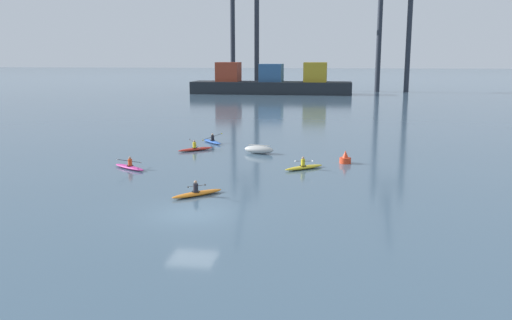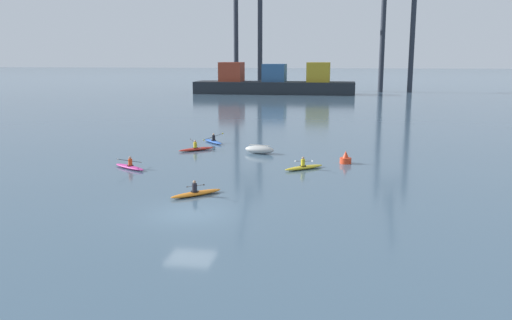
{
  "view_description": "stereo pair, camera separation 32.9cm",
  "coord_description": "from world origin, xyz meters",
  "px_view_note": "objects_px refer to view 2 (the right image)",
  "views": [
    {
      "loc": [
        7.47,
        -26.24,
        8.14
      ],
      "look_at": [
        1.56,
        12.35,
        0.6
      ],
      "focal_mm": 37.26,
      "sensor_mm": 36.0,
      "label": 1
    },
    {
      "loc": [
        7.8,
        -26.19,
        8.14
      ],
      "look_at": [
        1.56,
        12.35,
        0.6
      ],
      "focal_mm": 37.26,
      "sensor_mm": 36.0,
      "label": 2
    }
  ],
  "objects_px": {
    "channel_buoy": "(346,159)",
    "kayak_red": "(196,149)",
    "capsized_dinghy": "(260,149)",
    "kayak_blue": "(213,141)",
    "gantry_crane_west_mid": "(399,15)",
    "kayak_orange": "(196,193)",
    "gantry_crane_west": "(248,15)",
    "kayak_magenta": "(130,167)",
    "kayak_yellow": "(304,167)",
    "container_barge": "(274,83)"
  },
  "relations": [
    {
      "from": "channel_buoy",
      "to": "kayak_red",
      "type": "xyz_separation_m",
      "value": [
        -13.12,
        3.8,
        -0.19
      ]
    },
    {
      "from": "capsized_dinghy",
      "to": "kayak_blue",
      "type": "height_order",
      "value": "kayak_blue"
    },
    {
      "from": "channel_buoy",
      "to": "kayak_blue",
      "type": "bearing_deg",
      "value": 146.85
    },
    {
      "from": "gantry_crane_west_mid",
      "to": "kayak_orange",
      "type": "height_order",
      "value": "gantry_crane_west_mid"
    },
    {
      "from": "gantry_crane_west",
      "to": "channel_buoy",
      "type": "height_order",
      "value": "gantry_crane_west"
    },
    {
      "from": "gantry_crane_west_mid",
      "to": "kayak_blue",
      "type": "height_order",
      "value": "gantry_crane_west_mid"
    },
    {
      "from": "capsized_dinghy",
      "to": "kayak_orange",
      "type": "distance_m",
      "value": 14.78
    },
    {
      "from": "kayak_orange",
      "to": "kayak_magenta",
      "type": "bearing_deg",
      "value": 135.78
    },
    {
      "from": "channel_buoy",
      "to": "kayak_yellow",
      "type": "distance_m",
      "value": 4.1
    },
    {
      "from": "kayak_magenta",
      "to": "kayak_orange",
      "type": "xyz_separation_m",
      "value": [
        6.98,
        -6.79,
        0.0
      ]
    },
    {
      "from": "gantry_crane_west",
      "to": "gantry_crane_west_mid",
      "type": "bearing_deg",
      "value": -5.51
    },
    {
      "from": "container_barge",
      "to": "kayak_red",
      "type": "relative_size",
      "value": 12.41
    },
    {
      "from": "kayak_yellow",
      "to": "kayak_red",
      "type": "bearing_deg",
      "value": 147.05
    },
    {
      "from": "gantry_crane_west",
      "to": "channel_buoy",
      "type": "xyz_separation_m",
      "value": [
        24.44,
        -93.86,
        -18.34
      ]
    },
    {
      "from": "kayak_red",
      "to": "kayak_magenta",
      "type": "xyz_separation_m",
      "value": [
        -2.77,
        -8.44,
        0.0
      ]
    },
    {
      "from": "container_barge",
      "to": "kayak_red",
      "type": "xyz_separation_m",
      "value": [
        2.74,
        -76.64,
        -2.29
      ]
    },
    {
      "from": "container_barge",
      "to": "kayak_orange",
      "type": "bearing_deg",
      "value": -85.67
    },
    {
      "from": "kayak_yellow",
      "to": "kayak_blue",
      "type": "height_order",
      "value": "same"
    },
    {
      "from": "gantry_crane_west",
      "to": "kayak_orange",
      "type": "bearing_deg",
      "value": -81.6
    },
    {
      "from": "container_barge",
      "to": "kayak_yellow",
      "type": "xyz_separation_m",
      "value": [
        12.8,
        -83.15,
        -2.29
      ]
    },
    {
      "from": "gantry_crane_west",
      "to": "kayak_orange",
      "type": "height_order",
      "value": "gantry_crane_west"
    },
    {
      "from": "container_barge",
      "to": "kayak_yellow",
      "type": "bearing_deg",
      "value": -81.25
    },
    {
      "from": "capsized_dinghy",
      "to": "kayak_yellow",
      "type": "bearing_deg",
      "value": -54.52
    },
    {
      "from": "container_barge",
      "to": "channel_buoy",
      "type": "bearing_deg",
      "value": -78.85
    },
    {
      "from": "capsized_dinghy",
      "to": "kayak_yellow",
      "type": "relative_size",
      "value": 0.94
    },
    {
      "from": "gantry_crane_west",
      "to": "kayak_blue",
      "type": "distance_m",
      "value": 88.37
    },
    {
      "from": "channel_buoy",
      "to": "gantry_crane_west",
      "type": "bearing_deg",
      "value": 104.6
    },
    {
      "from": "kayak_magenta",
      "to": "kayak_blue",
      "type": "bearing_deg",
      "value": 75.92
    },
    {
      "from": "gantry_crane_west",
      "to": "kayak_red",
      "type": "distance_m",
      "value": 92.64
    },
    {
      "from": "gantry_crane_west",
      "to": "kayak_blue",
      "type": "relative_size",
      "value": 12.73
    },
    {
      "from": "gantry_crane_west",
      "to": "gantry_crane_west_mid",
      "type": "distance_m",
      "value": 36.65
    },
    {
      "from": "gantry_crane_west",
      "to": "capsized_dinghy",
      "type": "distance_m",
      "value": 94.02
    },
    {
      "from": "kayak_orange",
      "to": "kayak_blue",
      "type": "height_order",
      "value": "same"
    },
    {
      "from": "kayak_red",
      "to": "kayak_yellow",
      "type": "relative_size",
      "value": 0.99
    },
    {
      "from": "gantry_crane_west",
      "to": "capsized_dinghy",
      "type": "xyz_separation_m",
      "value": [
        17.13,
        -90.61,
        -18.34
      ]
    },
    {
      "from": "capsized_dinghy",
      "to": "kayak_magenta",
      "type": "xyz_separation_m",
      "value": [
        -8.57,
        -7.9,
        -0.18
      ]
    },
    {
      "from": "kayak_blue",
      "to": "kayak_magenta",
      "type": "bearing_deg",
      "value": -104.08
    },
    {
      "from": "container_barge",
      "to": "channel_buoy",
      "type": "relative_size",
      "value": 36.35
    },
    {
      "from": "kayak_magenta",
      "to": "kayak_blue",
      "type": "xyz_separation_m",
      "value": [
        3.24,
        12.91,
        0.0
      ]
    },
    {
      "from": "gantry_crane_west_mid",
      "to": "kayak_yellow",
      "type": "xyz_separation_m",
      "value": [
        -15.09,
        -93.06,
        -17.76
      ]
    },
    {
      "from": "channel_buoy",
      "to": "kayak_red",
      "type": "distance_m",
      "value": 13.66
    },
    {
      "from": "gantry_crane_west_mid",
      "to": "kayak_blue",
      "type": "bearing_deg",
      "value": -106.73
    },
    {
      "from": "capsized_dinghy",
      "to": "kayak_orange",
      "type": "height_order",
      "value": "kayak_orange"
    },
    {
      "from": "kayak_red",
      "to": "kayak_blue",
      "type": "bearing_deg",
      "value": 83.99
    },
    {
      "from": "gantry_crane_west",
      "to": "kayak_yellow",
      "type": "height_order",
      "value": "gantry_crane_west"
    },
    {
      "from": "capsized_dinghy",
      "to": "kayak_red",
      "type": "bearing_deg",
      "value": 174.62
    },
    {
      "from": "container_barge",
      "to": "capsized_dinghy",
      "type": "xyz_separation_m",
      "value": [
        8.54,
        -77.18,
        -2.11
      ]
    },
    {
      "from": "channel_buoy",
      "to": "gantry_crane_west_mid",
      "type": "bearing_deg",
      "value": 82.42
    },
    {
      "from": "gantry_crane_west_mid",
      "to": "kayak_orange",
      "type": "xyz_separation_m",
      "value": [
        -20.93,
        -101.78,
        -17.76
      ]
    },
    {
      "from": "gantry_crane_west",
      "to": "kayak_red",
      "type": "bearing_deg",
      "value": -82.83
    }
  ]
}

